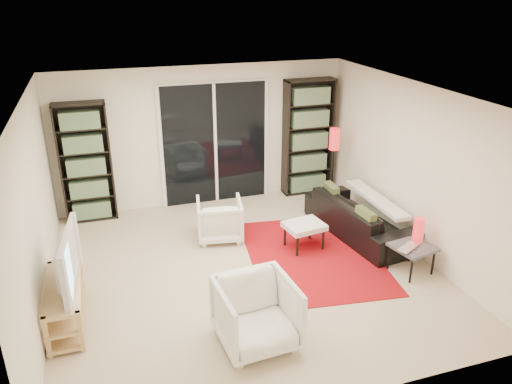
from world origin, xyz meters
The scene contains 20 objects.
floor centered at (0.00, 0.00, 0.00)m, with size 5.00×5.00×0.00m, color beige.
wall_back centered at (0.00, 2.50, 1.20)m, with size 5.00×0.02×2.40m, color white.
wall_front centered at (0.00, -2.50, 1.20)m, with size 5.00×0.02×2.40m, color white.
wall_left centered at (-2.50, 0.00, 1.20)m, with size 0.02×5.00×2.40m, color white.
wall_right centered at (2.50, 0.00, 1.20)m, with size 0.02×5.00×2.40m, color white.
ceiling centered at (0.00, 0.00, 2.40)m, with size 5.00×5.00×0.02m, color white.
sliding_door centered at (0.20, 2.46, 1.05)m, with size 1.92×0.08×2.16m.
bookshelf_left centered at (-1.95, 2.33, 0.98)m, with size 0.80×0.30×1.95m.
bookshelf_right centered at (1.90, 2.33, 1.05)m, with size 0.90×0.30×2.10m.
tv_stand centered at (-2.28, -0.47, 0.26)m, with size 0.39×1.22×0.50m.
tv centered at (-2.26, -0.47, 0.82)m, with size 1.11×0.15×0.64m, color black.
rug centered at (1.03, 0.05, 0.01)m, with size 1.79×2.43×0.01m, color #A50C13.
sofa centered at (1.98, 0.47, 0.29)m, with size 1.99×0.78×0.58m, color black.
armchair_back centered at (-0.10, 1.01, 0.31)m, with size 0.67×0.69×0.63m, color white.
armchair_front centered at (-0.32, -1.48, 0.37)m, with size 0.80×0.82×0.75m, color white.
ottoman centered at (1.00, 0.32, 0.34)m, with size 0.61×0.52×0.40m.
side_table centered at (2.11, -0.74, 0.36)m, with size 0.60×0.60×0.40m.
laptop centered at (2.03, -0.84, 0.41)m, with size 0.36×0.23×0.03m, color silver.
table_lamp centered at (2.25, -0.64, 0.57)m, with size 0.15×0.15×0.33m, color red.
floor_lamp centered at (2.12, 1.71, 1.04)m, with size 0.20×0.20×1.36m.
Camera 1 is at (-1.68, -5.66, 3.62)m, focal length 35.00 mm.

